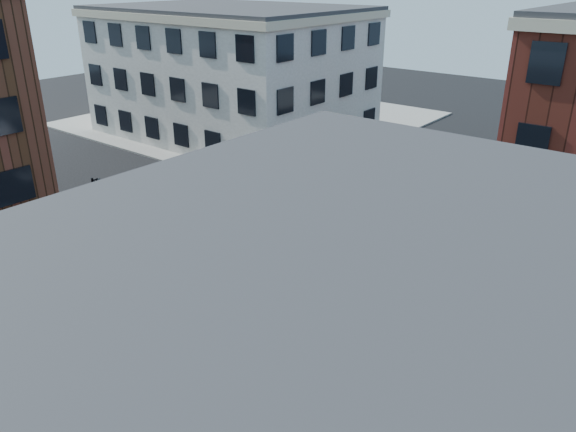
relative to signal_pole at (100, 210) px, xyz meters
The scene contains 8 objects.
ground 9.90m from the signal_pole, 44.81° to the left, with size 120.00×120.00×0.00m, color black.
sidewalk_nw 31.27m from the signal_pole, 117.29° to the left, with size 30.00×30.00×0.15m, color gray.
building_nw 25.92m from the signal_pole, 118.43° to the left, with size 22.00×16.00×11.00m, color beige.
tree_near 21.94m from the signal_pole, 49.38° to the left, with size 2.69×2.69×4.49m.
tree_far 26.78m from the signal_pole, 57.77° to the left, with size 2.43×2.43×4.07m.
signal_pole is the anchor object (origin of this frame).
box_truck 19.62m from the signal_pole, 12.65° to the left, with size 7.34×2.69×3.27m.
traffic_cone 2.86m from the signal_pole, 43.69° to the left, with size 0.52×0.52×0.77m.
Camera 1 is at (17.26, -21.31, 14.07)m, focal length 35.00 mm.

